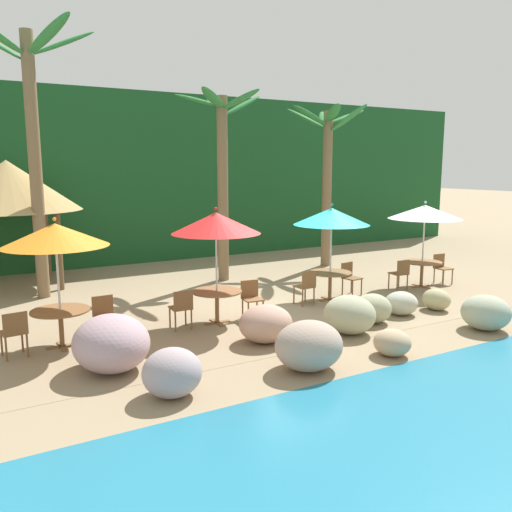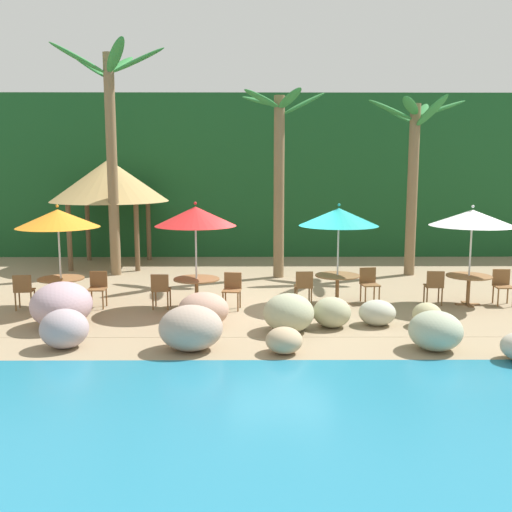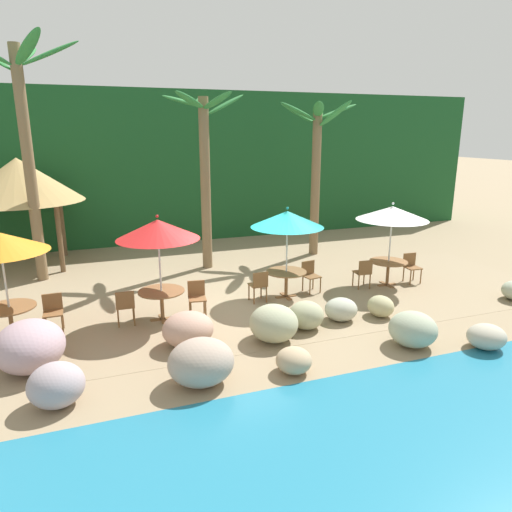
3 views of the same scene
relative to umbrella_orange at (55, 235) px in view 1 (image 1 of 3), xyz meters
name	(u,v)px [view 1 (image 1 of 3)]	position (x,y,z in m)	size (l,w,h in m)	color
ground_plane	(289,309)	(5.28, 0.13, -2.18)	(120.00, 120.00, 0.00)	#937F60
terrace_deck	(289,309)	(5.28, 0.13, -2.17)	(18.00, 5.20, 0.01)	#937F60
foliage_backdrop	(159,178)	(5.28, 9.13, 0.82)	(28.00, 2.40, 6.00)	#194C23
rock_seawall	(322,326)	(4.41, -2.36, -1.79)	(13.01, 3.37, 0.97)	#A3AB91
umbrella_orange	(55,235)	(0.00, 0.00, 0.00)	(1.95, 1.95, 2.51)	silver
dining_table_orange	(61,316)	(0.00, 0.00, -1.56)	(1.10, 1.10, 0.74)	brown
chair_orange_seaward	(104,314)	(0.85, 0.10, -1.66)	(0.42, 0.43, 0.87)	brown
chair_orange_inland	(14,331)	(-0.83, -0.20, -1.66)	(0.47, 0.48, 0.87)	brown
umbrella_red	(216,223)	(3.26, -0.07, 0.05)	(1.93, 1.93, 2.57)	silver
dining_table_red	(217,296)	(3.26, -0.07, -1.56)	(1.10, 1.10, 0.74)	brown
chair_red_seaward	(251,296)	(4.12, -0.08, -1.66)	(0.47, 0.48, 0.87)	brown
chair_red_inland	(182,306)	(2.41, -0.13, -1.66)	(0.43, 0.44, 0.87)	brown
umbrella_teal	(332,217)	(6.71, 0.37, 0.00)	(1.95, 1.95, 2.51)	silver
dining_table_teal	(330,277)	(6.71, 0.37, -1.56)	(1.10, 1.10, 0.74)	brown
chair_teal_seaward	(350,276)	(7.53, 0.58, -1.66)	(0.48, 0.48, 0.87)	brown
chair_teal_inland	(306,285)	(5.86, 0.23, -1.66)	(0.44, 0.45, 0.87)	brown
umbrella_white	(425,212)	(9.93, 0.27, -0.02)	(2.04, 2.04, 2.47)	silver
dining_table_white	(422,266)	(9.93, 0.27, -1.56)	(1.10, 1.10, 0.74)	brown
chair_white_seaward	(441,266)	(10.79, 0.32, -1.66)	(0.44, 0.45, 0.87)	brown
chair_white_inland	(401,272)	(9.08, 0.25, -1.66)	(0.45, 0.46, 0.87)	brown
palm_tree_nearest	(32,124)	(0.29, 4.39, 2.31)	(3.32, 3.31, 6.98)	brown
palm_tree_second	(222,159)	(5.41, 3.96, 1.46)	(2.62, 2.81, 5.59)	brown
palm_tree_third	(327,160)	(9.53, 4.30, 1.48)	(3.00, 2.81, 5.43)	brown
palapa_hut	(8,186)	(-0.23, 6.13, 0.71)	(3.97, 3.97, 3.61)	brown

